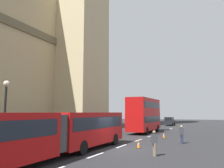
{
  "coord_description": "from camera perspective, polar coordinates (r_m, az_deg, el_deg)",
  "views": [
    {
      "loc": [
        -16.84,
        -7.67,
        2.91
      ],
      "look_at": [
        7.04,
        3.47,
        6.24
      ],
      "focal_mm": 35.98,
      "sensor_mm": 36.0,
      "label": 1
    }
  ],
  "objects": [
    {
      "name": "double_decker_bus",
      "position": [
        33.32,
        8.22,
        -7.48
      ],
      "size": [
        9.14,
        2.54,
        4.9
      ],
      "color": "#B20F0F",
      "rests_on": "ground_plane"
    },
    {
      "name": "articulated_bus",
      "position": [
        14.94,
        -15.68,
        -11.42
      ],
      "size": [
        18.04,
        2.54,
        2.9
      ],
      "color": "#B20F0F",
      "rests_on": "ground_plane"
    },
    {
      "name": "street_lamp",
      "position": [
        18.38,
        -25.56,
        -6.06
      ],
      "size": [
        0.44,
        0.44,
        5.27
      ],
      "color": "black",
      "rests_on": "ground_plane"
    },
    {
      "name": "pedestrian_near_cones",
      "position": [
        15.81,
        10.71,
        -14.35
      ],
      "size": [
        0.43,
        0.47,
        1.69
      ],
      "color": "#726651",
      "rests_on": "ground_plane"
    },
    {
      "name": "sedan_lead",
      "position": [
        52.28,
        14.4,
        -9.17
      ],
      "size": [
        4.4,
        1.86,
        1.85
      ],
      "color": "black",
      "rests_on": "ground_plane"
    },
    {
      "name": "lane_centre_marking",
      "position": [
        24.44,
        6.74,
        -13.99
      ],
      "size": [
        39.0,
        0.16,
        0.01
      ],
      "color": "silver",
      "rests_on": "ground_plane"
    },
    {
      "name": "traffic_cone_west",
      "position": [
        19.14,
        6.77,
        -15.05
      ],
      "size": [
        0.36,
        0.36,
        0.58
      ],
      "color": "black",
      "rests_on": "ground_plane"
    },
    {
      "name": "pedestrian_by_kerb",
      "position": [
        22.55,
        17.31,
        -11.97
      ],
      "size": [
        0.42,
        0.47,
        1.69
      ],
      "color": "#262D4C",
      "rests_on": "ground_plane"
    },
    {
      "name": "traffic_cone_middle",
      "position": [
        26.96,
        13.05,
        -12.62
      ],
      "size": [
        0.36,
        0.36,
        0.58
      ],
      "color": "black",
      "rests_on": "ground_plane"
    },
    {
      "name": "ground_plane",
      "position": [
        18.73,
        0.54,
        -16.15
      ],
      "size": [
        160.0,
        160.0,
        0.0
      ],
      "primitive_type": "plane",
      "color": "#262628"
    }
  ]
}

